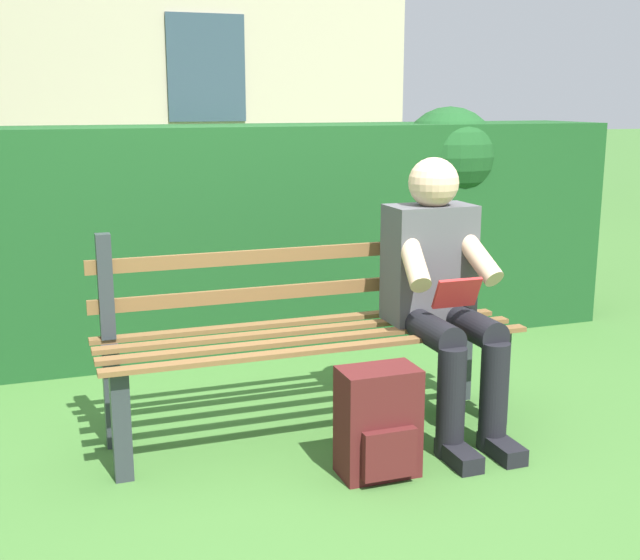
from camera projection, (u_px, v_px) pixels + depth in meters
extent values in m
plane|color=#3D6B2D|center=(312.00, 434.00, 3.55)|extent=(60.00, 60.00, 0.00)
cube|color=#2D3338|center=(498.00, 376.00, 3.63)|extent=(0.07, 0.07, 0.44)
cube|color=#2D3338|center=(121.00, 425.00, 3.08)|extent=(0.07, 0.07, 0.44)
cube|color=#2D3338|center=(462.00, 355.00, 3.93)|extent=(0.07, 0.07, 0.44)
cube|color=#2D3338|center=(113.00, 396.00, 3.38)|extent=(0.07, 0.07, 0.44)
cube|color=brown|center=(297.00, 322.00, 3.65)|extent=(1.82, 0.06, 0.02)
cube|color=brown|center=(307.00, 330.00, 3.52)|extent=(1.82, 0.06, 0.02)
cube|color=brown|center=(318.00, 339.00, 3.39)|extent=(1.82, 0.06, 0.02)
cube|color=brown|center=(329.00, 349.00, 3.26)|extent=(1.82, 0.06, 0.02)
cube|color=#2D3338|center=(462.00, 260.00, 3.86)|extent=(0.06, 0.06, 0.44)
cube|color=#2D3338|center=(105.00, 287.00, 3.32)|extent=(0.06, 0.06, 0.44)
cube|color=brown|center=(297.00, 291.00, 3.61)|extent=(1.82, 0.02, 0.06)
cube|color=brown|center=(297.00, 254.00, 3.57)|extent=(1.82, 0.02, 0.06)
cube|color=#4C4C51|center=(429.00, 263.00, 3.60)|extent=(0.38, 0.22, 0.52)
sphere|color=#D8AD8C|center=(434.00, 183.00, 3.50)|extent=(0.22, 0.22, 0.22)
cylinder|color=black|center=(470.00, 325.00, 3.49)|extent=(0.13, 0.42, 0.13)
cylinder|color=black|center=(429.00, 329.00, 3.42)|extent=(0.13, 0.42, 0.13)
cylinder|color=black|center=(494.00, 397.00, 3.35)|extent=(0.12, 0.12, 0.46)
cylinder|color=black|center=(451.00, 402.00, 3.28)|extent=(0.12, 0.12, 0.46)
cube|color=black|center=(502.00, 448.00, 3.32)|extent=(0.10, 0.24, 0.07)
cube|color=black|center=(459.00, 455.00, 3.25)|extent=(0.10, 0.24, 0.07)
cylinder|color=#D8AD8C|center=(475.00, 253.00, 3.50)|extent=(0.14, 0.32, 0.26)
cylinder|color=#D8AD8C|center=(413.00, 257.00, 3.40)|extent=(0.14, 0.32, 0.26)
cube|color=#B22626|center=(457.00, 293.00, 3.37)|extent=(0.20, 0.07, 0.13)
cube|color=#19471E|center=(212.00, 238.00, 4.71)|extent=(4.94, 0.66, 1.29)
sphere|color=#19471E|center=(449.00, 155.00, 5.00)|extent=(0.59, 0.59, 0.59)
cube|color=#334756|center=(206.00, 68.00, 9.22)|extent=(0.90, 0.04, 1.20)
cube|color=#4C1919|center=(378.00, 422.00, 3.13)|extent=(0.30, 0.18, 0.43)
cube|color=#4C1919|center=(390.00, 454.00, 3.04)|extent=(0.21, 0.04, 0.19)
cylinder|color=#4C1919|center=(388.00, 404.00, 3.25)|extent=(0.04, 0.04, 0.26)
cylinder|color=#4C1919|center=(346.00, 410.00, 3.19)|extent=(0.04, 0.04, 0.26)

